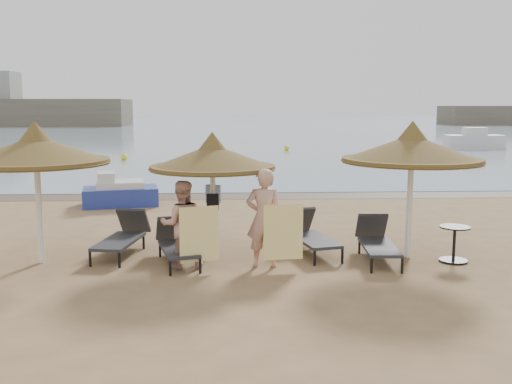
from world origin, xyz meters
TOP-DOWN VIEW (x-y plane):
  - ground at (0.00, 0.00)m, footprint 160.00×160.00m
  - sea at (0.00, 80.00)m, footprint 200.00×140.00m
  - wet_sand_strip at (0.00, 9.40)m, footprint 200.00×1.60m
  - far_shore at (-25.10, 77.82)m, footprint 150.00×54.80m
  - palapa_left at (-3.35, 1.13)m, footprint 2.85×2.85m
  - palapa_center at (0.08, 1.52)m, footprint 2.62×2.62m
  - palapa_right at (4.11, 1.18)m, footprint 2.85×2.85m
  - lounger_far_left at (-1.84, 1.78)m, footprint 0.98×2.05m
  - lounger_near_left at (-0.66, 1.13)m, footprint 1.06×1.96m
  - lounger_near_right at (2.13, 1.74)m, footprint 1.08×2.06m
  - lounger_far_right at (3.43, 1.09)m, footprint 0.76×1.95m
  - side_table at (4.93, 0.80)m, footprint 0.60×0.60m
  - person_left at (-0.50, 0.66)m, footprint 0.97×0.69m
  - person_right at (1.09, 0.63)m, footprint 1.08×0.75m
  - towel_left at (-0.15, 0.31)m, footprint 0.73×0.25m
  - towel_right at (1.44, 0.38)m, footprint 0.76×0.10m
  - bag_patterned at (0.08, 1.70)m, footprint 0.32×0.21m
  - bag_dark at (0.08, 1.36)m, footprint 0.25×0.10m
  - pedal_boat at (-3.05, 7.75)m, footprint 2.49×1.77m
  - buoy_left at (-5.59, 22.61)m, footprint 0.40×0.40m
  - buoy_mid at (4.42, 29.23)m, footprint 0.38×0.38m
  - buoy_right at (13.10, 20.22)m, footprint 0.40×0.40m

SIDE VIEW (x-z plane):
  - ground at x=0.00m, z-range 0.00..0.00m
  - wet_sand_strip at x=0.00m, z-range 0.00..0.01m
  - sea at x=0.00m, z-range 0.00..0.03m
  - buoy_mid at x=4.42m, z-range 0.00..0.38m
  - buoy_right at x=13.10m, z-range 0.00..0.40m
  - buoy_left at x=-5.59m, z-range 0.00..0.40m
  - side_table at x=4.93m, z-range -0.02..0.71m
  - lounger_near_left at x=-0.66m, z-range -0.04..0.79m
  - lounger_far_right at x=3.43m, z-range -0.04..0.81m
  - pedal_boat at x=-3.05m, z-range -0.14..0.92m
  - lounger_near_right at x=2.13m, z-range -0.04..0.84m
  - lounger_far_left at x=-1.84m, z-range -0.04..0.84m
  - towel_left at x=-0.15m, z-range 0.20..1.26m
  - towel_right at x=1.44m, z-range 0.20..1.27m
  - person_left at x=-0.50m, z-range 0.00..1.98m
  - person_right at x=1.09m, z-range 0.00..2.24m
  - bag_dark at x=0.08m, z-range 0.99..1.34m
  - bag_patterned at x=0.08m, z-range 1.08..1.47m
  - palapa_center at x=0.08m, z-range 0.77..3.36m
  - palapa_right at x=4.11m, z-range 0.84..3.66m
  - palapa_left at x=-3.35m, z-range 0.84..3.67m
  - far_shore at x=-25.10m, z-range -3.09..8.91m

